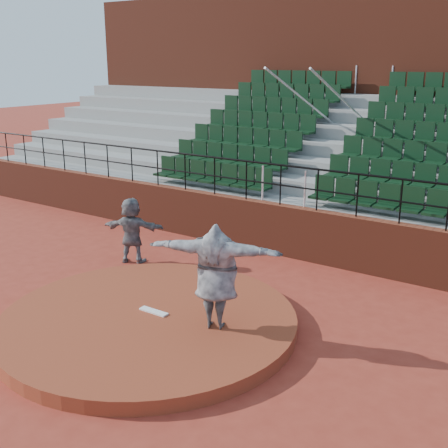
% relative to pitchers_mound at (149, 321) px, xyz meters
% --- Properties ---
extents(ground, '(90.00, 90.00, 0.00)m').
position_rel_pitchers_mound_xyz_m(ground, '(0.00, 0.00, -0.12)').
color(ground, maroon).
rests_on(ground, ground).
extents(pitchers_mound, '(5.50, 5.50, 0.25)m').
position_rel_pitchers_mound_xyz_m(pitchers_mound, '(0.00, 0.00, 0.00)').
color(pitchers_mound, maroon).
rests_on(pitchers_mound, ground).
extents(pitching_rubber, '(0.60, 0.15, 0.03)m').
position_rel_pitchers_mound_xyz_m(pitching_rubber, '(0.00, 0.15, 0.14)').
color(pitching_rubber, white).
rests_on(pitching_rubber, pitchers_mound).
extents(boundary_wall, '(24.00, 0.30, 1.30)m').
position_rel_pitchers_mound_xyz_m(boundary_wall, '(0.00, 5.00, 0.53)').
color(boundary_wall, maroon).
rests_on(boundary_wall, ground).
extents(wall_railing, '(24.04, 0.05, 1.03)m').
position_rel_pitchers_mound_xyz_m(wall_railing, '(0.00, 5.00, 1.90)').
color(wall_railing, black).
rests_on(wall_railing, boundary_wall).
extents(seating_deck, '(24.00, 5.97, 4.63)m').
position_rel_pitchers_mound_xyz_m(seating_deck, '(0.00, 8.64, 1.33)').
color(seating_deck, gray).
rests_on(seating_deck, ground).
extents(press_box_facade, '(24.00, 3.00, 7.10)m').
position_rel_pitchers_mound_xyz_m(press_box_facade, '(0.00, 12.60, 3.43)').
color(press_box_facade, maroon).
rests_on(press_box_facade, ground).
extents(pitcher, '(2.42, 1.37, 1.90)m').
position_rel_pitchers_mound_xyz_m(pitcher, '(1.29, 0.35, 1.08)').
color(pitcher, black).
rests_on(pitcher, pitchers_mound).
extents(fielder, '(1.58, 1.02, 1.63)m').
position_rel_pitchers_mound_xyz_m(fielder, '(-2.67, 2.45, 0.69)').
color(fielder, black).
rests_on(fielder, ground).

